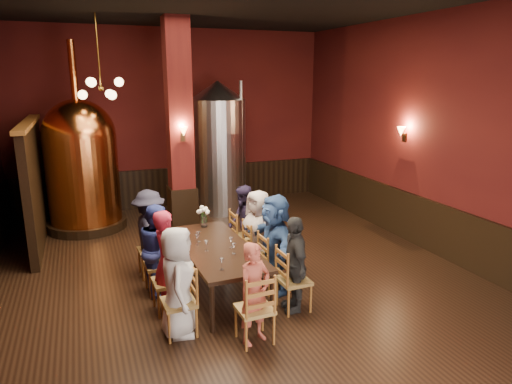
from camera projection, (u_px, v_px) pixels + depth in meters
name	position (u px, v px, depth m)	size (l,w,h in m)	color
room	(236.00, 147.00, 7.16)	(10.00, 10.02, 4.50)	black
wainscot_right	(427.00, 224.00, 8.98)	(0.08, 9.90, 1.00)	black
wainscot_back	(176.00, 186.00, 12.08)	(7.90, 0.08, 1.00)	black
column	(180.00, 129.00, 9.59)	(0.58, 0.58, 4.50)	#4E1310
partition	(35.00, 185.00, 9.19)	(0.22, 3.50, 2.40)	black
pendant_cluster	(101.00, 88.00, 8.94)	(0.90, 0.90, 1.70)	#A57226
sconce_wall	(405.00, 134.00, 9.26)	(0.20, 0.20, 0.36)	black
sconce_column	(183.00, 133.00, 9.33)	(0.20, 0.20, 0.36)	black
dining_table	(216.00, 250.00, 7.14)	(1.07, 2.43, 0.75)	black
chair_0	(179.00, 302.00, 5.98)	(0.46, 0.46, 0.92)	#8F5B24
person_0	(178.00, 282.00, 5.91)	(0.73, 0.47, 1.49)	silver
chair_1	(168.00, 281.00, 6.58)	(0.46, 0.46, 0.92)	#8F5B24
person_1	(167.00, 262.00, 6.51)	(0.56, 0.37, 1.53)	maroon
chair_2	(159.00, 264.00, 7.17)	(0.46, 0.46, 0.92)	#8F5B24
person_2	(158.00, 249.00, 7.11)	(0.70, 0.34, 1.44)	navy
chair_3	(151.00, 250.00, 7.77)	(0.46, 0.46, 0.92)	#8F5B24
person_3	(150.00, 234.00, 7.70)	(0.97, 0.56, 1.51)	black
chair_4	(294.00, 280.00, 6.62)	(0.46, 0.46, 0.92)	#8F5B24
person_4	(294.00, 264.00, 6.56)	(0.84, 0.35, 1.43)	black
chair_5	(274.00, 263.00, 7.22)	(0.46, 0.46, 0.92)	#8F5B24
person_5	(275.00, 243.00, 7.14)	(1.47, 0.47, 1.59)	navy
chair_6	(258.00, 249.00, 7.81)	(0.46, 0.46, 0.92)	#8F5B24
person_6	(258.00, 233.00, 7.74)	(0.73, 0.47, 1.49)	#B9AAA3
chair_7	(244.00, 237.00, 8.41)	(0.46, 0.46, 0.92)	#8F5B24
person_7	(244.00, 224.00, 8.35)	(0.69, 0.34, 1.42)	#221B36
chair_8	(255.00, 308.00, 5.81)	(0.46, 0.46, 0.92)	#8F5B24
person_8	(255.00, 293.00, 5.76)	(0.49, 0.32, 1.34)	#A94838
copper_kettle	(82.00, 163.00, 9.97)	(2.01, 2.01, 4.06)	black
steel_vessel	(219.00, 147.00, 11.30)	(1.55, 1.55, 3.23)	#B2B2B7
rose_vase	(204.00, 213.00, 7.99)	(0.23, 0.23, 0.39)	white
wine_glass_0	(254.00, 254.00, 6.59)	(0.07, 0.07, 0.17)	white
wine_glass_1	(251.00, 262.00, 6.33)	(0.07, 0.07, 0.17)	white
wine_glass_2	(206.00, 246.00, 6.92)	(0.07, 0.07, 0.17)	white
wine_glass_3	(197.00, 240.00, 7.18)	(0.07, 0.07, 0.17)	white
wine_glass_4	(234.00, 249.00, 6.80)	(0.07, 0.07, 0.17)	white
wine_glass_5	(199.00, 237.00, 7.30)	(0.07, 0.07, 0.17)	white
wine_glass_6	(222.00, 264.00, 6.25)	(0.07, 0.07, 0.17)	white
wine_glass_7	(231.00, 243.00, 7.04)	(0.07, 0.07, 0.17)	white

